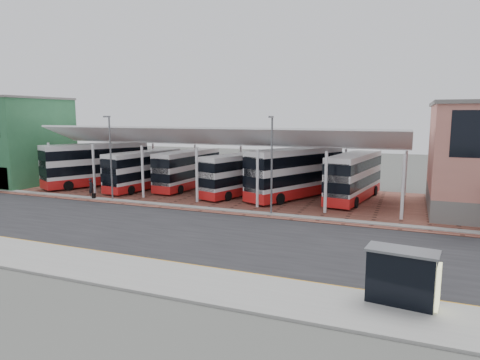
{
  "coord_description": "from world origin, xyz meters",
  "views": [
    {
      "loc": [
        12.48,
        -26.54,
        8.14
      ],
      "look_at": [
        -0.89,
        6.61,
        2.7
      ],
      "focal_mm": 32.0,
      "sensor_mm": 36.0,
      "label": 1
    }
  ],
  "objects_px": {
    "bus_0": "(96,165)",
    "pedestrian": "(91,187)",
    "bus_3": "(240,175)",
    "bus_5": "(354,177)",
    "bus_4": "(296,173)",
    "bus_1": "(144,170)",
    "bus_shelter": "(407,273)",
    "bus_2": "(188,170)"
  },
  "relations": [
    {
      "from": "bus_0",
      "to": "pedestrian",
      "type": "distance_m",
      "value": 7.19
    },
    {
      "from": "bus_0",
      "to": "bus_2",
      "type": "height_order",
      "value": "bus_0"
    },
    {
      "from": "bus_0",
      "to": "bus_5",
      "type": "bearing_deg",
      "value": 31.83
    },
    {
      "from": "bus_0",
      "to": "bus_5",
      "type": "distance_m",
      "value": 28.8
    },
    {
      "from": "bus_4",
      "to": "bus_shelter",
      "type": "xyz_separation_m",
      "value": [
        10.61,
        -22.25,
        -0.85
      ]
    },
    {
      "from": "bus_4",
      "to": "bus_5",
      "type": "xyz_separation_m",
      "value": [
        5.51,
        0.81,
        -0.2
      ]
    },
    {
      "from": "bus_1",
      "to": "bus_4",
      "type": "xyz_separation_m",
      "value": [
        16.7,
        1.51,
        0.34
      ]
    },
    {
      "from": "pedestrian",
      "to": "bus_1",
      "type": "bearing_deg",
      "value": -29.71
    },
    {
      "from": "bus_0",
      "to": "pedestrian",
      "type": "bearing_deg",
      "value": -26.75
    },
    {
      "from": "bus_2",
      "to": "bus_4",
      "type": "bearing_deg",
      "value": 1.27
    },
    {
      "from": "bus_2",
      "to": "bus_shelter",
      "type": "height_order",
      "value": "bus_2"
    },
    {
      "from": "bus_1",
      "to": "pedestrian",
      "type": "bearing_deg",
      "value": -104.27
    },
    {
      "from": "bus_4",
      "to": "bus_shelter",
      "type": "relative_size",
      "value": 3.8
    },
    {
      "from": "bus_0",
      "to": "bus_3",
      "type": "height_order",
      "value": "bus_0"
    },
    {
      "from": "bus_shelter",
      "to": "bus_5",
      "type": "bearing_deg",
      "value": 109.58
    },
    {
      "from": "bus_2",
      "to": "bus_3",
      "type": "relative_size",
      "value": 1.0
    },
    {
      "from": "bus_shelter",
      "to": "bus_3",
      "type": "bearing_deg",
      "value": 134.01
    },
    {
      "from": "bus_5",
      "to": "bus_shelter",
      "type": "bearing_deg",
      "value": -68.53
    },
    {
      "from": "bus_0",
      "to": "bus_shelter",
      "type": "distance_m",
      "value": 39.66
    },
    {
      "from": "bus_4",
      "to": "pedestrian",
      "type": "relative_size",
      "value": 6.47
    },
    {
      "from": "bus_2",
      "to": "bus_shelter",
      "type": "xyz_separation_m",
      "value": [
        23.02,
        -22.88,
        -0.52
      ]
    },
    {
      "from": "bus_3",
      "to": "bus_4",
      "type": "height_order",
      "value": "bus_4"
    },
    {
      "from": "bus_3",
      "to": "bus_shelter",
      "type": "bearing_deg",
      "value": -35.07
    },
    {
      "from": "bus_5",
      "to": "pedestrian",
      "type": "relative_size",
      "value": 6.05
    },
    {
      "from": "bus_shelter",
      "to": "bus_1",
      "type": "bearing_deg",
      "value": 149.89
    },
    {
      "from": "bus_0",
      "to": "pedestrian",
      "type": "height_order",
      "value": "bus_0"
    },
    {
      "from": "bus_3",
      "to": "bus_5",
      "type": "distance_m",
      "value": 11.2
    },
    {
      "from": "bus_5",
      "to": "pedestrian",
      "type": "xyz_separation_m",
      "value": [
        -24.56,
        -8.02,
        -1.3
      ]
    },
    {
      "from": "bus_3",
      "to": "bus_5",
      "type": "bearing_deg",
      "value": 25.65
    },
    {
      "from": "bus_2",
      "to": "bus_3",
      "type": "height_order",
      "value": "bus_2"
    },
    {
      "from": "bus_1",
      "to": "bus_shelter",
      "type": "xyz_separation_m",
      "value": [
        27.32,
        -20.75,
        -0.51
      ]
    },
    {
      "from": "bus_0",
      "to": "bus_5",
      "type": "xyz_separation_m",
      "value": [
        28.7,
        2.34,
        -0.2
      ]
    },
    {
      "from": "bus_2",
      "to": "bus_0",
      "type": "bearing_deg",
      "value": -164.53
    },
    {
      "from": "bus_0",
      "to": "pedestrian",
      "type": "relative_size",
      "value": 6.42
    },
    {
      "from": "pedestrian",
      "to": "bus_3",
      "type": "bearing_deg",
      "value": -71.45
    },
    {
      "from": "bus_0",
      "to": "bus_shelter",
      "type": "bearing_deg",
      "value": -4.34
    },
    {
      "from": "pedestrian",
      "to": "bus_5",
      "type": "bearing_deg",
      "value": -79.26
    },
    {
      "from": "bus_1",
      "to": "bus_5",
      "type": "xyz_separation_m",
      "value": [
        22.22,
        2.32,
        0.14
      ]
    },
    {
      "from": "bus_1",
      "to": "bus_3",
      "type": "bearing_deg",
      "value": 12.38
    },
    {
      "from": "bus_0",
      "to": "bus_1",
      "type": "xyz_separation_m",
      "value": [
        6.48,
        0.02,
        -0.34
      ]
    },
    {
      "from": "bus_4",
      "to": "pedestrian",
      "type": "bearing_deg",
      "value": -133.97
    },
    {
      "from": "bus_2",
      "to": "bus_5",
      "type": "relative_size",
      "value": 0.93
    }
  ]
}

